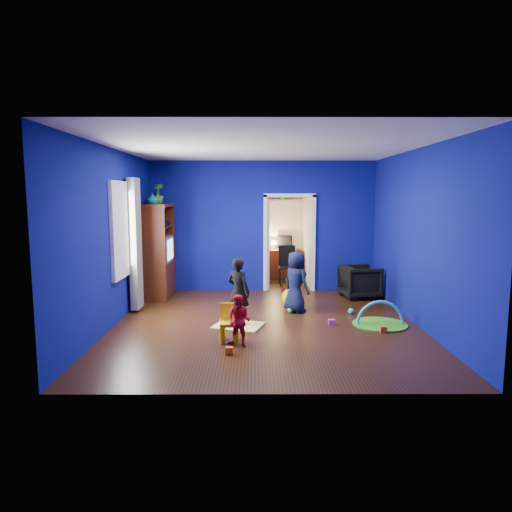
{
  "coord_description": "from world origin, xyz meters",
  "views": [
    {
      "loc": [
        -0.18,
        -7.43,
        2.12
      ],
      "look_at": [
        -0.15,
        0.4,
        1.09
      ],
      "focal_mm": 32.0,
      "sensor_mm": 36.0,
      "label": 1
    }
  ],
  "objects_px": {
    "child_navy": "(296,282)",
    "armchair": "(360,282)",
    "kid_chair": "(229,325)",
    "tv_armoire": "(157,251)",
    "play_mat": "(380,324)",
    "child_black": "(239,292)",
    "folding_chair": "(287,266)",
    "crt_tv": "(159,249)",
    "hopper_ball": "(292,298)",
    "toddler_red": "(239,321)",
    "vase": "(153,199)",
    "study_desk": "(285,264)"
  },
  "relations": [
    {
      "from": "vase",
      "to": "hopper_ball",
      "type": "bearing_deg",
      "value": -14.69
    },
    {
      "from": "child_black",
      "to": "hopper_ball",
      "type": "bearing_deg",
      "value": -99.26
    },
    {
      "from": "armchair",
      "to": "folding_chair",
      "type": "relative_size",
      "value": 0.82
    },
    {
      "from": "child_navy",
      "to": "armchair",
      "type": "bearing_deg",
      "value": -91.86
    },
    {
      "from": "child_navy",
      "to": "study_desk",
      "type": "bearing_deg",
      "value": -41.29
    },
    {
      "from": "armchair",
      "to": "kid_chair",
      "type": "relative_size",
      "value": 1.51
    },
    {
      "from": "crt_tv",
      "to": "hopper_ball",
      "type": "height_order",
      "value": "crt_tv"
    },
    {
      "from": "tv_armoire",
      "to": "play_mat",
      "type": "distance_m",
      "value": 4.75
    },
    {
      "from": "tv_armoire",
      "to": "play_mat",
      "type": "height_order",
      "value": "tv_armoire"
    },
    {
      "from": "child_black",
      "to": "toddler_red",
      "type": "bearing_deg",
      "value": 124.02
    },
    {
      "from": "toddler_red",
      "to": "crt_tv",
      "type": "distance_m",
      "value": 3.72
    },
    {
      "from": "vase",
      "to": "crt_tv",
      "type": "height_order",
      "value": "vase"
    },
    {
      "from": "kid_chair",
      "to": "child_navy",
      "type": "bearing_deg",
      "value": 51.44
    },
    {
      "from": "kid_chair",
      "to": "folding_chair",
      "type": "relative_size",
      "value": 0.54
    },
    {
      "from": "hopper_ball",
      "to": "play_mat",
      "type": "distance_m",
      "value": 1.79
    },
    {
      "from": "kid_chair",
      "to": "tv_armoire",
      "type": "bearing_deg",
      "value": 113.49
    },
    {
      "from": "play_mat",
      "to": "child_black",
      "type": "bearing_deg",
      "value": 179.67
    },
    {
      "from": "armchair",
      "to": "kid_chair",
      "type": "distance_m",
      "value": 3.9
    },
    {
      "from": "child_black",
      "to": "kid_chair",
      "type": "distance_m",
      "value": 0.93
    },
    {
      "from": "toddler_red",
      "to": "armchair",
      "type": "bearing_deg",
      "value": 76.18
    },
    {
      "from": "vase",
      "to": "folding_chair",
      "type": "relative_size",
      "value": 0.24
    },
    {
      "from": "play_mat",
      "to": "folding_chair",
      "type": "relative_size",
      "value": 0.97
    },
    {
      "from": "child_black",
      "to": "study_desk",
      "type": "distance_m",
      "value": 4.46
    },
    {
      "from": "child_black",
      "to": "child_navy",
      "type": "distance_m",
      "value": 1.34
    },
    {
      "from": "armchair",
      "to": "study_desk",
      "type": "bearing_deg",
      "value": 22.27
    },
    {
      "from": "child_navy",
      "to": "folding_chair",
      "type": "distance_m",
      "value": 2.51
    },
    {
      "from": "study_desk",
      "to": "folding_chair",
      "type": "xyz_separation_m",
      "value": [
        0.0,
        -0.96,
        0.09
      ]
    },
    {
      "from": "vase",
      "to": "crt_tv",
      "type": "distance_m",
      "value": 1.09
    },
    {
      "from": "tv_armoire",
      "to": "study_desk",
      "type": "height_order",
      "value": "tv_armoire"
    },
    {
      "from": "hopper_ball",
      "to": "armchair",
      "type": "bearing_deg",
      "value": 31.7
    },
    {
      "from": "kid_chair",
      "to": "study_desk",
      "type": "distance_m",
      "value": 5.33
    },
    {
      "from": "toddler_red",
      "to": "crt_tv",
      "type": "xyz_separation_m",
      "value": [
        -1.78,
        3.2,
        0.65
      ]
    },
    {
      "from": "hopper_ball",
      "to": "kid_chair",
      "type": "bearing_deg",
      "value": -118.45
    },
    {
      "from": "toddler_red",
      "to": "vase",
      "type": "xyz_separation_m",
      "value": [
        -1.82,
        2.9,
        1.7
      ]
    },
    {
      "from": "toddler_red",
      "to": "kid_chair",
      "type": "xyz_separation_m",
      "value": [
        -0.15,
        0.2,
        -0.12
      ]
    },
    {
      "from": "child_black",
      "to": "crt_tv",
      "type": "xyz_separation_m",
      "value": [
        -1.74,
        2.14,
        0.46
      ]
    },
    {
      "from": "tv_armoire",
      "to": "crt_tv",
      "type": "bearing_deg",
      "value": 0.0
    },
    {
      "from": "child_black",
      "to": "folding_chair",
      "type": "distance_m",
      "value": 3.53
    },
    {
      "from": "child_black",
      "to": "folding_chair",
      "type": "relative_size",
      "value": 1.22
    },
    {
      "from": "child_black",
      "to": "folding_chair",
      "type": "bearing_deg",
      "value": -75.51
    },
    {
      "from": "toddler_red",
      "to": "crt_tv",
      "type": "height_order",
      "value": "crt_tv"
    },
    {
      "from": "vase",
      "to": "study_desk",
      "type": "xyz_separation_m",
      "value": [
        2.82,
        2.5,
        -1.7
      ]
    },
    {
      "from": "armchair",
      "to": "vase",
      "type": "relative_size",
      "value": 3.39
    },
    {
      "from": "kid_chair",
      "to": "folding_chair",
      "type": "bearing_deg",
      "value": 69.25
    },
    {
      "from": "child_black",
      "to": "tv_armoire",
      "type": "bearing_deg",
      "value": -18.59
    },
    {
      "from": "child_navy",
      "to": "crt_tv",
      "type": "height_order",
      "value": "crt_tv"
    },
    {
      "from": "tv_armoire",
      "to": "play_mat",
      "type": "bearing_deg",
      "value": -27.56
    },
    {
      "from": "child_navy",
      "to": "vase",
      "type": "height_order",
      "value": "vase"
    },
    {
      "from": "armchair",
      "to": "tv_armoire",
      "type": "height_order",
      "value": "tv_armoire"
    },
    {
      "from": "child_black",
      "to": "kid_chair",
      "type": "xyz_separation_m",
      "value": [
        -0.11,
        -0.87,
        -0.31
      ]
    }
  ]
}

